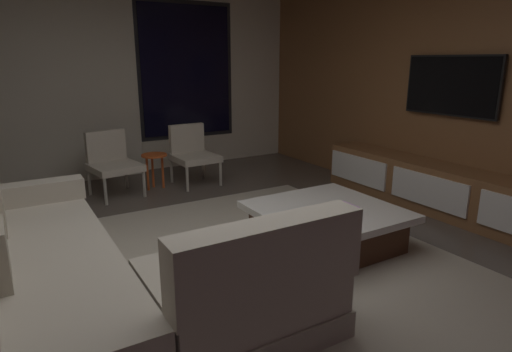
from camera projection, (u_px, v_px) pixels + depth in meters
The scene contains 12 objects.
floor at pixel (213, 281), 3.25m from camera, with size 9.20×9.20×0.00m, color #564C44.
back_wall_with_window at pixel (92, 80), 5.87m from camera, with size 6.60×0.30×2.70m.
media_wall at pixel (479, 87), 4.42m from camera, with size 0.12×7.80×2.70m.
area_rug at pixel (259, 274), 3.34m from camera, with size 3.20×3.80×0.01m, color #ADA391.
sectional_couch at pixel (92, 277), 2.71m from camera, with size 1.98×2.50×0.82m.
coffee_table at pixel (326, 226), 3.81m from camera, with size 1.16×1.16×0.36m.
book_stack_on_coffee_table at pixel (337, 212), 3.55m from camera, with size 0.30×0.21×0.08m.
accent_chair_near_window at pixel (192, 151), 5.74m from camera, with size 0.57×0.59×0.78m.
accent_chair_by_curtain at pixel (112, 160), 5.23m from camera, with size 0.63×0.64×0.78m.
side_stool at pixel (154, 161), 5.47m from camera, with size 0.32×0.32×0.46m.
media_console at pixel (445, 191), 4.60m from camera, with size 0.46×3.10×0.52m.
mounted_tv at pixel (451, 86), 4.57m from camera, with size 0.05×1.10×0.64m.
Camera 1 is at (-1.23, -2.68, 1.61)m, focal length 30.18 mm.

